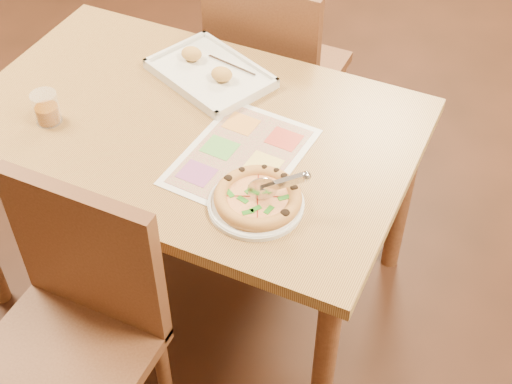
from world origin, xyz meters
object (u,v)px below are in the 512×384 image
at_px(plate, 256,204).
at_px(menu, 242,156).
at_px(chair_far, 271,59).
at_px(pizza, 258,197).
at_px(dining_table, 189,145).
at_px(pizza_cutter, 277,185).
at_px(chair_near, 73,310).
at_px(appetizer_tray, 210,73).
at_px(glass_tumbler, 47,110).

distance_m(plate, menu, 0.19).
height_order(chair_far, pizza, chair_far).
distance_m(dining_table, pizza_cutter, 0.45).
height_order(dining_table, pizza, pizza).
height_order(pizza, menu, pizza).
relative_size(chair_near, appetizer_tray, 1.09).
height_order(chair_far, plate, chair_far).
height_order(chair_near, appetizer_tray, chair_near).
xyz_separation_m(chair_near, pizza_cutter, (0.37, 0.40, 0.23)).
xyz_separation_m(pizza, pizza_cutter, (0.05, 0.01, 0.05)).
xyz_separation_m(chair_far, glass_tumbler, (-0.36, -0.76, 0.19)).
xyz_separation_m(dining_table, glass_tumbler, (-0.36, -0.16, 0.13)).
xyz_separation_m(plate, pizza, (0.00, 0.01, 0.02)).
height_order(pizza, glass_tumbler, glass_tumbler).
xyz_separation_m(chair_far, pizza, (0.32, -0.81, 0.18)).
bearing_deg(pizza_cutter, chair_far, 86.99).
relative_size(dining_table, pizza_cutter, 9.64).
distance_m(chair_far, pizza_cutter, 0.91).
distance_m(plate, appetizer_tray, 0.57).
bearing_deg(glass_tumbler, chair_far, 64.53).
relative_size(pizza, glass_tumbler, 2.39).
height_order(dining_table, plate, plate).
height_order(chair_far, appetizer_tray, chair_far).
distance_m(chair_far, menu, 0.72).
bearing_deg(menu, pizza_cutter, -39.37).
relative_size(appetizer_tray, glass_tumbler, 4.56).
xyz_separation_m(dining_table, plate, (0.32, -0.22, 0.09)).
relative_size(dining_table, glass_tumbler, 13.79).
distance_m(pizza, glass_tumbler, 0.69).
xyz_separation_m(chair_near, chair_far, (-0.00, 1.20, 0.00)).
bearing_deg(plate, glass_tumbler, 175.15).
bearing_deg(menu, appetizer_tray, 130.61).
bearing_deg(menu, pizza, -51.28).
height_order(pizza, appetizer_tray, appetizer_tray).
distance_m(dining_table, menu, 0.23).
height_order(chair_near, chair_far, same).
relative_size(plate, pizza_cutter, 1.82).
bearing_deg(chair_far, glass_tumbler, 64.53).
xyz_separation_m(chair_near, menu, (0.21, 0.54, 0.16)).
bearing_deg(plate, pizza_cutter, 20.13).
relative_size(chair_far, menu, 1.13).
relative_size(pizza, appetizer_tray, 0.52).
distance_m(chair_far, pizza, 0.89).
bearing_deg(plate, pizza, 76.25).
distance_m(appetizer_tray, glass_tumbler, 0.50).
bearing_deg(dining_table, appetizer_tray, 100.48).
distance_m(chair_near, pizza_cutter, 0.59).
distance_m(plate, glass_tumbler, 0.69).
bearing_deg(chair_near, pizza_cutter, 47.24).
bearing_deg(dining_table, chair_far, 90.00).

